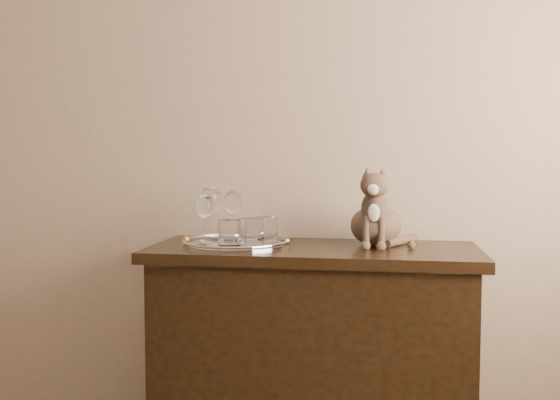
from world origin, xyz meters
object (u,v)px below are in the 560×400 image
(sideboard, at_px, (313,360))
(tumbler_a, at_px, (252,232))
(wine_glass_a, at_px, (211,213))
(tumbler_c, at_px, (266,230))
(tumbler_b, at_px, (229,233))
(cat, at_px, (376,206))
(wine_glass_c, at_px, (204,219))
(tray, at_px, (236,243))
(wine_glass_b, at_px, (233,215))

(sideboard, height_order, tumbler_a, tumbler_a)
(wine_glass_a, bearing_deg, tumbler_c, -7.94)
(tumbler_b, distance_m, tumbler_c, 0.16)
(wine_glass_a, bearing_deg, cat, 2.23)
(wine_glass_c, bearing_deg, tumbler_b, -26.84)
(wine_glass_a, bearing_deg, tray, -24.63)
(tray, xyz_separation_m, wine_glass_a, (-0.11, 0.05, 0.11))
(tray, height_order, wine_glass_a, wine_glass_a)
(wine_glass_a, height_order, wine_glass_c, wine_glass_a)
(sideboard, relative_size, wine_glass_a, 5.75)
(sideboard, height_order, tumbler_b, tumbler_b)
(tray, relative_size, wine_glass_c, 2.18)
(tray, bearing_deg, wine_glass_a, 155.37)
(tray, bearing_deg, wine_glass_b, 110.48)
(wine_glass_a, relative_size, tumbler_b, 2.22)
(tumbler_b, relative_size, tumbler_c, 0.97)
(tray, height_order, tumbler_a, tumbler_a)
(wine_glass_c, height_order, tumbler_b, wine_glass_c)
(wine_glass_a, height_order, cat, cat)
(wine_glass_b, bearing_deg, wine_glass_a, -152.03)
(wine_glass_a, xyz_separation_m, tumbler_c, (0.22, -0.03, -0.06))
(tumbler_a, bearing_deg, tray, 137.09)
(tumbler_b, xyz_separation_m, cat, (0.52, 0.16, 0.09))
(wine_glass_a, bearing_deg, sideboard, -8.89)
(sideboard, xyz_separation_m, tray, (-0.29, 0.01, 0.43))
(wine_glass_c, bearing_deg, tumbler_c, 13.44)
(wine_glass_a, height_order, tumbler_b, wine_glass_a)
(wine_glass_b, relative_size, cat, 0.64)
(sideboard, xyz_separation_m, tumbler_c, (-0.18, 0.03, 0.48))
(wine_glass_c, bearing_deg, wine_glass_b, 57.96)
(tray, height_order, tumbler_b, tumbler_b)
(tumbler_b, bearing_deg, tray, 88.10)
(wine_glass_b, height_order, wine_glass_c, wine_glass_b)
(sideboard, xyz_separation_m, wine_glass_a, (-0.40, 0.06, 0.54))
(sideboard, distance_m, wine_glass_a, 0.67)
(sideboard, relative_size, wine_glass_b, 6.32)
(wine_glass_b, relative_size, tumbler_a, 1.91)
(sideboard, bearing_deg, tumbler_b, -165.46)
(tumbler_a, bearing_deg, sideboard, 14.53)
(wine_glass_c, bearing_deg, wine_glass_a, 88.44)
(wine_glass_b, relative_size, tumbler_c, 1.96)
(wine_glass_a, xyz_separation_m, wine_glass_b, (0.08, 0.04, -0.01))
(wine_glass_b, bearing_deg, tumbler_a, -55.86)
(sideboard, bearing_deg, wine_glass_b, 162.46)
(tray, relative_size, wine_glass_a, 1.92)
(wine_glass_b, xyz_separation_m, tumbler_a, (0.11, -0.16, -0.05))
(tray, relative_size, tumbler_c, 4.13)
(tray, height_order, wine_glass_b, wine_glass_b)
(wine_glass_b, height_order, tumbler_b, wine_glass_b)
(tray, xyz_separation_m, tumbler_c, (0.11, 0.02, 0.05))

